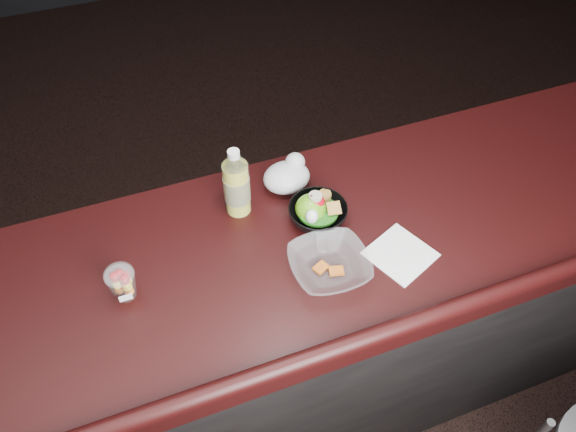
{
  "coord_description": "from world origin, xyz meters",
  "views": [
    {
      "loc": [
        -0.23,
        -0.63,
        2.26
      ],
      "look_at": [
        0.13,
        0.34,
        1.1
      ],
      "focal_mm": 35.0,
      "sensor_mm": 36.0,
      "label": 1
    }
  ],
  "objects_px": {
    "lemonade_bottle": "(237,186)",
    "fruit_cup": "(122,282)",
    "green_apple": "(311,208)",
    "snack_bowl": "(317,213)",
    "takeout_bowl": "(329,265)"
  },
  "relations": [
    {
      "from": "green_apple",
      "to": "lemonade_bottle",
      "type": "bearing_deg",
      "value": 149.85
    },
    {
      "from": "green_apple",
      "to": "takeout_bowl",
      "type": "distance_m",
      "value": 0.2
    },
    {
      "from": "fruit_cup",
      "to": "snack_bowl",
      "type": "bearing_deg",
      "value": 6.41
    },
    {
      "from": "green_apple",
      "to": "takeout_bowl",
      "type": "bearing_deg",
      "value": -97.4
    },
    {
      "from": "lemonade_bottle",
      "to": "takeout_bowl",
      "type": "xyz_separation_m",
      "value": [
        0.16,
        -0.3,
        -0.07
      ]
    },
    {
      "from": "lemonade_bottle",
      "to": "green_apple",
      "type": "bearing_deg",
      "value": -30.15
    },
    {
      "from": "fruit_cup",
      "to": "green_apple",
      "type": "distance_m",
      "value": 0.56
    },
    {
      "from": "green_apple",
      "to": "snack_bowl",
      "type": "height_order",
      "value": "same"
    },
    {
      "from": "lemonade_bottle",
      "to": "fruit_cup",
      "type": "xyz_separation_m",
      "value": [
        -0.37,
        -0.19,
        -0.04
      ]
    },
    {
      "from": "lemonade_bottle",
      "to": "snack_bowl",
      "type": "bearing_deg",
      "value": -31.09
    },
    {
      "from": "lemonade_bottle",
      "to": "green_apple",
      "type": "relative_size",
      "value": 2.43
    },
    {
      "from": "takeout_bowl",
      "to": "snack_bowl",
      "type": "bearing_deg",
      "value": 77.35
    },
    {
      "from": "fruit_cup",
      "to": "green_apple",
      "type": "height_order",
      "value": "fruit_cup"
    },
    {
      "from": "fruit_cup",
      "to": "snack_bowl",
      "type": "relative_size",
      "value": 0.59
    },
    {
      "from": "green_apple",
      "to": "snack_bowl",
      "type": "xyz_separation_m",
      "value": [
        0.02,
        -0.01,
        -0.01
      ]
    }
  ]
}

